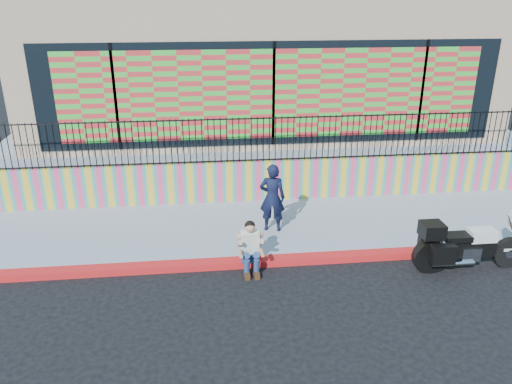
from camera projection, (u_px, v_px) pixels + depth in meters
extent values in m
plane|color=black|center=(299.00, 262.00, 10.80)|extent=(90.00, 90.00, 0.00)
cube|color=red|center=(299.00, 259.00, 10.77)|extent=(16.00, 0.30, 0.15)
cube|color=#9099AD|center=(286.00, 226.00, 12.29)|extent=(16.00, 3.00, 0.15)
cube|color=#F64078|center=(277.00, 180.00, 13.53)|extent=(16.00, 0.20, 1.10)
cube|color=#9099AD|center=(256.00, 133.00, 18.26)|extent=(16.00, 10.00, 1.25)
cube|color=tan|center=(257.00, 60.00, 17.09)|extent=(14.00, 8.00, 4.00)
cube|color=black|center=(273.00, 94.00, 13.54)|extent=(12.60, 0.04, 2.80)
cube|color=red|center=(274.00, 95.00, 13.51)|extent=(11.48, 0.02, 2.40)
cylinder|color=black|center=(508.00, 252.00, 10.52)|extent=(0.67, 0.14, 0.67)
cylinder|color=black|center=(430.00, 257.00, 10.34)|extent=(0.67, 0.14, 0.67)
cube|color=black|center=(471.00, 247.00, 10.37)|extent=(0.96, 0.28, 0.34)
cube|color=silver|center=(468.00, 252.00, 10.40)|extent=(0.40, 0.34, 0.30)
cube|color=silver|center=(482.00, 235.00, 10.28)|extent=(0.56, 0.32, 0.24)
cube|color=black|center=(457.00, 237.00, 10.23)|extent=(0.56, 0.34, 0.12)
cube|color=black|center=(432.00, 230.00, 10.10)|extent=(0.44, 0.42, 0.30)
cube|color=black|center=(443.00, 254.00, 9.99)|extent=(0.49, 0.18, 0.40)
cube|color=black|center=(430.00, 240.00, 10.55)|extent=(0.49, 0.18, 0.40)
cube|color=silver|center=(509.00, 248.00, 10.48)|extent=(0.32, 0.16, 0.06)
imported|color=black|center=(272.00, 198.00, 11.64)|extent=(0.67, 0.51, 1.65)
cube|color=navy|center=(250.00, 256.00, 10.56)|extent=(0.36, 0.28, 0.18)
cube|color=silver|center=(250.00, 242.00, 10.39)|extent=(0.38, 0.27, 0.54)
sphere|color=tan|center=(250.00, 228.00, 10.22)|extent=(0.21, 0.21, 0.21)
cube|color=#472814|center=(247.00, 275.00, 10.22)|extent=(0.11, 0.26, 0.10)
cube|color=#472814|center=(257.00, 275.00, 10.24)|extent=(0.11, 0.26, 0.10)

